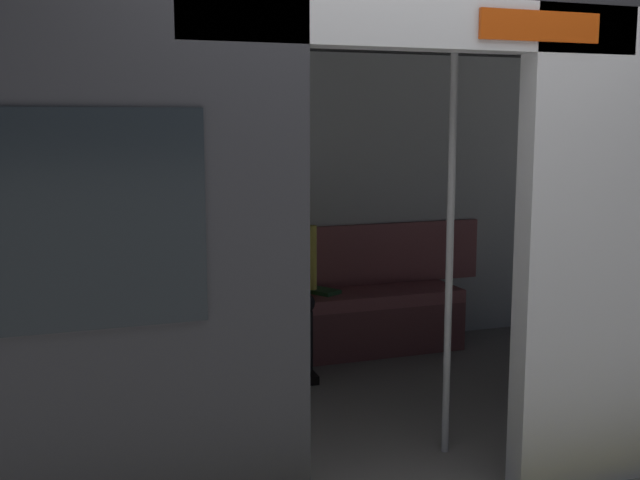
% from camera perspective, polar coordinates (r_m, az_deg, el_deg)
% --- Properties ---
extents(train_car, '(6.40, 2.70, 2.25)m').
position_cam_1_polar(train_car, '(4.28, -0.95, 6.34)').
color(train_car, silver).
rests_on(train_car, ground_plane).
extents(bench_seat, '(2.87, 0.44, 0.45)m').
position_cam_1_polar(bench_seat, '(5.42, -3.76, -5.44)').
color(bench_seat, '#935156').
rests_on(bench_seat, ground_plane).
extents(person_seated, '(0.55, 0.69, 1.18)m').
position_cam_1_polar(person_seated, '(5.32, -2.95, -2.11)').
color(person_seated, '#D8CC4C').
rests_on(person_seated, ground_plane).
extents(handbag, '(0.26, 0.15, 0.17)m').
position_cam_1_polar(handbag, '(5.34, -8.29, -3.64)').
color(handbag, brown).
rests_on(handbag, bench_seat).
extents(book, '(0.24, 0.27, 0.03)m').
position_cam_1_polar(book, '(5.60, 0.21, -3.71)').
color(book, '#33723F').
rests_on(book, bench_seat).
extents(grab_pole_door, '(0.04, 0.04, 2.11)m').
position_cam_1_polar(grab_pole_door, '(3.54, -2.71, -1.21)').
color(grab_pole_door, silver).
rests_on(grab_pole_door, ground_plane).
extents(grab_pole_far, '(0.04, 0.04, 2.11)m').
position_cam_1_polar(grab_pole_far, '(3.90, 9.31, -0.40)').
color(grab_pole_far, silver).
rests_on(grab_pole_far, ground_plane).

